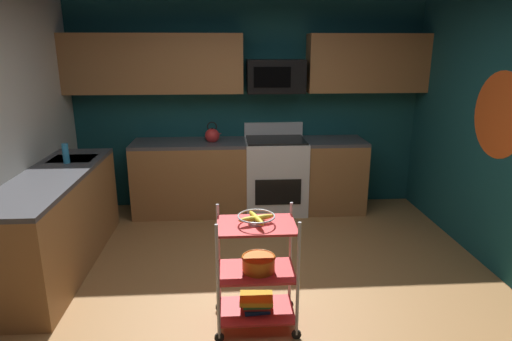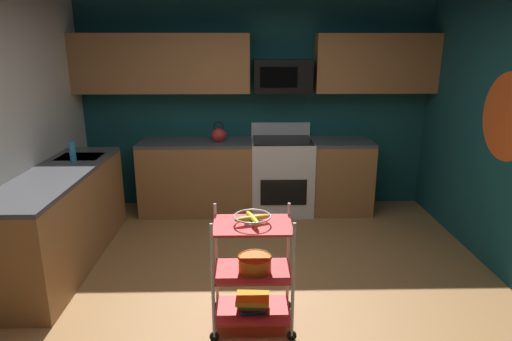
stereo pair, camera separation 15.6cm
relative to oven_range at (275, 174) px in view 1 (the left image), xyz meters
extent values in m
cube|color=#A87542|center=(-0.33, -2.10, -0.50)|extent=(4.40, 4.80, 0.04)
cube|color=#14474C|center=(-0.33, 0.33, 0.82)|extent=(4.52, 0.06, 2.60)
cylinder|color=#E5591E|center=(1.87, -1.51, 0.97)|extent=(0.00, 0.80, 0.80)
cube|color=#9E6B3D|center=(-0.33, 0.00, -0.04)|extent=(2.90, 0.60, 0.88)
cube|color=#4C4C51|center=(-0.33, 0.00, 0.42)|extent=(2.90, 0.60, 0.04)
cube|color=#9E6B3D|center=(-2.23, -1.37, -0.04)|extent=(0.60, 2.13, 0.88)
cube|color=#4C4C51|center=(-2.23, -1.37, 0.42)|extent=(0.60, 2.13, 0.04)
cube|color=#B7BABC|center=(-2.23, -0.75, 0.36)|extent=(0.44, 0.36, 0.16)
cube|color=white|center=(0.00, 0.00, -0.02)|extent=(0.76, 0.64, 0.92)
cube|color=black|center=(0.00, -0.33, -0.13)|extent=(0.56, 0.01, 0.32)
cube|color=white|center=(0.00, 0.29, 0.53)|extent=(0.76, 0.06, 0.18)
cube|color=black|center=(0.00, 0.00, 0.45)|extent=(0.72, 0.60, 0.02)
cube|color=#9E6B3D|center=(-1.46, 0.13, 1.37)|extent=(2.13, 0.33, 0.70)
cube|color=#9E6B3D|center=(1.14, 0.13, 1.37)|extent=(1.47, 0.33, 0.70)
cube|color=black|center=(0.00, 0.11, 1.22)|extent=(0.70, 0.38, 0.40)
cube|color=black|center=(-0.06, -0.09, 1.22)|extent=(0.44, 0.01, 0.24)
cylinder|color=silver|center=(-0.68, -2.61, 0.00)|extent=(0.02, 0.02, 0.88)
cylinder|color=black|center=(-0.68, -2.61, -0.44)|extent=(0.07, 0.02, 0.07)
cylinder|color=silver|center=(-0.12, -2.61, 0.00)|extent=(0.02, 0.02, 0.88)
cylinder|color=black|center=(-0.12, -2.61, -0.44)|extent=(0.07, 0.02, 0.07)
cylinder|color=silver|center=(-0.68, -2.23, 0.00)|extent=(0.02, 0.02, 0.88)
cylinder|color=black|center=(-0.68, -2.23, -0.44)|extent=(0.07, 0.02, 0.07)
cylinder|color=silver|center=(-0.12, -2.23, 0.00)|extent=(0.02, 0.02, 0.88)
cylinder|color=black|center=(-0.12, -2.23, -0.44)|extent=(0.07, 0.02, 0.07)
cube|color=red|center=(-0.40, -2.42, -0.36)|extent=(0.56, 0.39, 0.02)
cube|color=red|center=(-0.40, -2.42, -0.03)|extent=(0.56, 0.39, 0.02)
cube|color=red|center=(-0.40, -2.42, 0.34)|extent=(0.56, 0.39, 0.02)
torus|color=silver|center=(-0.40, -2.42, 0.41)|extent=(0.27, 0.27, 0.01)
cylinder|color=silver|center=(-0.40, -2.42, 0.36)|extent=(0.12, 0.12, 0.02)
ellipsoid|color=yellow|center=(-0.36, -2.40, 0.40)|extent=(0.17, 0.09, 0.04)
ellipsoid|color=yellow|center=(-0.42, -2.37, 0.40)|extent=(0.09, 0.17, 0.04)
ellipsoid|color=yellow|center=(-0.45, -2.43, 0.40)|extent=(0.17, 0.09, 0.04)
ellipsoid|color=yellow|center=(-0.39, -2.47, 0.40)|extent=(0.09, 0.17, 0.04)
cylinder|color=orange|center=(-0.39, -2.42, 0.04)|extent=(0.24, 0.24, 0.11)
torus|color=orange|center=(-0.39, -2.42, 0.09)|extent=(0.25, 0.25, 0.01)
cube|color=#1E4C8C|center=(-0.40, -2.42, -0.34)|extent=(0.21, 0.18, 0.03)
cube|color=#B22626|center=(-0.40, -2.42, -0.31)|extent=(0.21, 0.15, 0.03)
cube|color=#26723F|center=(-0.40, -2.42, -0.28)|extent=(0.21, 0.18, 0.02)
cube|color=gold|center=(-0.40, -2.42, -0.26)|extent=(0.26, 0.20, 0.03)
sphere|color=red|center=(-0.79, 0.00, 0.51)|extent=(0.18, 0.18, 0.18)
sphere|color=black|center=(-0.79, 0.00, 0.60)|extent=(0.03, 0.03, 0.03)
cone|color=red|center=(-0.71, 0.00, 0.53)|extent=(0.09, 0.04, 0.06)
torus|color=black|center=(-0.79, 0.00, 0.63)|extent=(0.12, 0.01, 0.12)
cylinder|color=#2D8CBF|center=(-2.22, -0.94, 0.54)|extent=(0.06, 0.06, 0.20)
camera|label=1|loc=(-0.60, -5.31, 1.58)|focal=30.66mm
camera|label=2|loc=(-0.44, -5.32, 1.58)|focal=30.66mm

